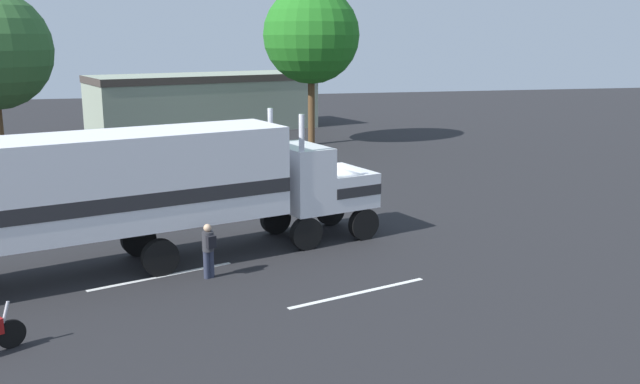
% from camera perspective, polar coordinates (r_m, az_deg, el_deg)
% --- Properties ---
extents(ground_plane, '(120.00, 120.00, 0.00)m').
position_cam_1_polar(ground_plane, '(24.84, -0.52, -3.39)').
color(ground_plane, '#232326').
extents(lane_stripe_near, '(4.18, 1.68, 0.01)m').
position_cam_1_polar(lane_stripe_near, '(20.95, -12.91, -6.81)').
color(lane_stripe_near, silver).
rests_on(lane_stripe_near, ground_plane).
extents(lane_stripe_mid, '(4.24, 1.48, 0.01)m').
position_cam_1_polar(lane_stripe_mid, '(19.19, 3.22, -8.33)').
color(lane_stripe_mid, silver).
rests_on(lane_stripe_mid, ground_plane).
extents(semi_truck, '(14.23, 6.75, 4.50)m').
position_cam_1_polar(semi_truck, '(21.45, -13.96, 0.59)').
color(semi_truck, white).
rests_on(semi_truck, ground_plane).
extents(person_bystander, '(0.40, 0.48, 1.63)m').
position_cam_1_polar(person_bystander, '(20.29, -9.21, -4.64)').
color(person_bystander, '#2D3347').
rests_on(person_bystander, ground_plane).
extents(parked_car, '(4.75, 3.51, 1.57)m').
position_cam_1_polar(parked_car, '(36.09, -20.33, 2.22)').
color(parked_car, maroon).
rests_on(parked_car, ground_plane).
extents(tree_center, '(6.12, 6.12, 10.05)m').
position_cam_1_polar(tree_center, '(44.63, -0.74, 12.83)').
color(tree_center, brown).
rests_on(tree_center, ground_plane).
extents(building_backdrop, '(17.53, 10.81, 4.18)m').
position_cam_1_polar(building_backdrop, '(52.68, -9.59, 7.54)').
color(building_backdrop, gray).
rests_on(building_backdrop, ground_plane).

